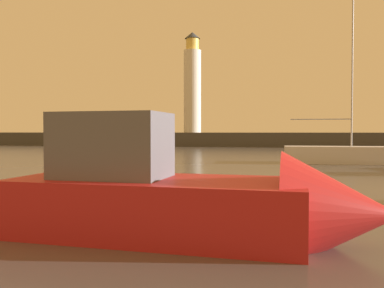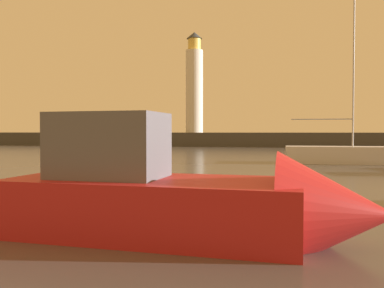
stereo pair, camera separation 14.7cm
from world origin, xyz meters
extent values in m
plane|color=#4C4742|center=(0.00, 31.69, 0.00)|extent=(220.00, 220.00, 0.00)
cube|color=#423F3D|center=(0.00, 63.39, 1.12)|extent=(89.65, 4.10, 2.24)
cylinder|color=silver|center=(-8.84, 63.39, 8.94)|extent=(2.80, 2.80, 13.41)
cylinder|color=#F2CC59|center=(-8.84, 63.39, 16.59)|extent=(2.10, 2.10, 1.88)
cone|color=#33383D|center=(-8.84, 63.39, 18.06)|extent=(2.52, 2.52, 1.07)
cube|color=#B21E1E|center=(2.90, 7.15, 0.64)|extent=(6.63, 2.78, 1.29)
cone|color=#B21E1E|center=(6.82, 7.03, 0.71)|extent=(2.40, 2.55, 2.48)
cube|color=#595960|center=(1.83, 7.18, 2.04)|extent=(2.54, 1.77, 1.50)
cube|color=silver|center=(9.83, 30.33, 0.63)|extent=(8.10, 2.58, 1.26)
cylinder|color=#B7B7BC|center=(10.63, 30.36, 6.92)|extent=(0.12, 0.12, 11.31)
cylinder|color=#B7B7BC|center=(8.43, 30.29, 3.30)|extent=(4.42, 0.22, 0.09)
camera|label=1|loc=(5.68, -1.59, 2.34)|focal=38.02mm
camera|label=2|loc=(5.83, -1.56, 2.34)|focal=38.02mm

